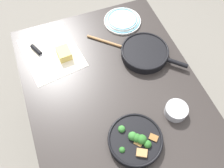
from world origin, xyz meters
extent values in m
plane|color=slate|center=(0.00, 0.00, 0.00)|extent=(14.00, 14.00, 0.00)
cube|color=#2D2826|center=(0.00, 0.00, 0.76)|extent=(1.14, 0.90, 0.03)
cylinder|color=#BCBCC1|center=(0.51, -0.39, 0.37)|extent=(0.05, 0.05, 0.75)
cylinder|color=#BCBCC1|center=(0.51, 0.39, 0.37)|extent=(0.05, 0.05, 0.75)
cylinder|color=black|center=(-0.32, 0.01, 0.80)|extent=(0.25, 0.25, 0.04)
torus|color=black|center=(-0.32, 0.01, 0.82)|extent=(0.26, 0.26, 0.01)
cylinder|color=#2C6823|center=(-0.31, 0.01, 0.80)|extent=(0.01, 0.01, 0.02)
sphere|color=#387A33|center=(-0.31, 0.01, 0.83)|extent=(0.04, 0.04, 0.04)
cylinder|color=#245B1C|center=(-0.35, 0.08, 0.80)|extent=(0.01, 0.01, 0.02)
sphere|color=#2D6B28|center=(-0.35, 0.08, 0.82)|extent=(0.03, 0.03, 0.03)
cylinder|color=#245B1C|center=(-0.32, 0.00, 0.80)|extent=(0.01, 0.01, 0.02)
sphere|color=#2D6B28|center=(-0.32, 0.00, 0.83)|extent=(0.04, 0.04, 0.04)
cylinder|color=#245B1C|center=(-0.36, -0.03, 0.80)|extent=(0.01, 0.01, 0.02)
sphere|color=#2D6B28|center=(-0.36, -0.03, 0.82)|extent=(0.04, 0.04, 0.04)
cylinder|color=#245B1C|center=(-0.34, -0.02, 0.80)|extent=(0.02, 0.02, 0.02)
sphere|color=#2D6B28|center=(-0.34, -0.02, 0.83)|extent=(0.04, 0.04, 0.04)
cylinder|color=#2C6823|center=(-0.26, 0.05, 0.80)|extent=(0.01, 0.01, 0.02)
sphere|color=#387A33|center=(-0.26, 0.05, 0.82)|extent=(0.03, 0.03, 0.03)
cube|color=#AD7F4C|center=(-0.39, 0.01, 0.81)|extent=(0.05, 0.06, 0.04)
cube|color=#9E703D|center=(-0.34, 0.00, 0.81)|extent=(0.05, 0.05, 0.03)
cube|color=olive|center=(-0.35, -0.07, 0.81)|extent=(0.05, 0.05, 0.03)
cylinder|color=black|center=(0.13, -0.24, 0.80)|extent=(0.27, 0.27, 0.04)
torus|color=black|center=(0.13, -0.24, 0.82)|extent=(0.27, 0.27, 0.01)
cylinder|color=black|center=(-0.01, -0.38, 0.81)|extent=(0.10, 0.10, 0.02)
cylinder|color=#DBC156|center=(0.13, -0.24, 0.80)|extent=(0.22, 0.22, 0.02)
cylinder|color=#A87A4C|center=(0.27, -0.09, 0.79)|extent=(0.22, 0.24, 0.02)
ellipsoid|color=#A87A4C|center=(0.15, -0.22, 0.79)|extent=(0.07, 0.07, 0.02)
cube|color=silver|center=(0.33, 0.25, 0.78)|extent=(0.41, 0.35, 0.00)
cube|color=silver|center=(0.26, 0.27, 0.78)|extent=(0.17, 0.10, 0.01)
cylinder|color=black|center=(0.37, 0.33, 0.79)|extent=(0.09, 0.06, 0.02)
cube|color=#E0C15B|center=(0.28, 0.18, 0.80)|extent=(0.09, 0.08, 0.05)
cylinder|color=white|center=(0.42, -0.23, 0.79)|extent=(0.23, 0.23, 0.01)
torus|color=#4C9EB7|center=(0.42, -0.23, 0.79)|extent=(0.22, 0.22, 0.01)
cylinder|color=white|center=(0.42, -0.23, 0.80)|extent=(0.19, 0.19, 0.01)
torus|color=#4C9EB7|center=(0.42, -0.23, 0.80)|extent=(0.18, 0.18, 0.01)
cylinder|color=#B7B7BC|center=(-0.26, -0.24, 0.80)|extent=(0.11, 0.11, 0.05)
camera|label=1|loc=(-0.63, 0.24, 1.92)|focal=40.00mm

